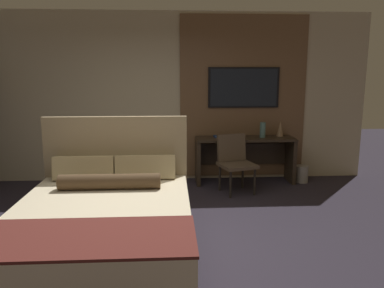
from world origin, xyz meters
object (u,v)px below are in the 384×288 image
Objects in this scene: desk at (244,152)px; desk_chair at (235,158)px; waste_bin at (301,174)px; book at (221,136)px; vase_tall at (263,130)px; vase_short at (280,129)px; bed at (104,224)px; tv at (244,88)px.

desk_chair is at bearing -116.56° from desk.
desk reaches higher than waste_bin.
book is (-0.40, 0.03, 0.27)m from desk.
waste_bin is at bearing -5.58° from vase_tall.
book is (-1.01, -0.04, -0.11)m from vase_short.
bed reaches higher than desk_chair.
bed is 3.74m from waste_bin.
bed is at bearing -134.49° from vase_short.
desk_chair is (-0.25, -0.50, 0.01)m from desk.
desk_chair is 0.61m from book.
tv is (-0.00, 0.20, 1.06)m from desk.
book is at bearing 175.70° from desk.
desk_chair reaches higher than desk.
bed is at bearing -127.39° from desk.
bed is 2.97m from book.
desk is at bearing -173.33° from vase_short.
vase_short reaches higher than book.
vase_short reaches higher than desk.
vase_short is at bearing 45.51° from bed.
book is at bearing 175.54° from vase_tall.
tv reaches higher than waste_bin.
desk_chair is (1.65, 1.98, 0.19)m from bed.
desk is 1.37× the size of tv.
vase_tall is 1.01m from waste_bin.
desk is at bearing 175.34° from vase_tall.
desk_chair is at bearing -161.17° from waste_bin.
tv is at bearing 163.20° from waste_bin.
vase_short is at bearing 16.52° from vase_tall.
vase_short is (0.32, 0.10, 0.00)m from vase_tall.
tv is 0.78m from vase_tall.
vase_tall is 0.34m from vase_short.
tv is 1.35× the size of desk_chair.
tv is 1.29m from desk_chair.
desk_chair is 1.34m from waste_bin.
desk is 0.72m from vase_short.
vase_short is (0.61, -0.13, -0.68)m from tv.
desk is 0.48m from book.
tv is (1.90, 2.69, 1.24)m from bed.
vase_tall is (0.29, -0.23, -0.68)m from tv.
waste_bin is at bearing -16.80° from tv.
desk is 1.03m from waste_bin.
tv reaches higher than bed.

